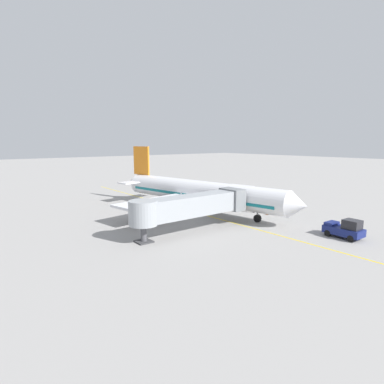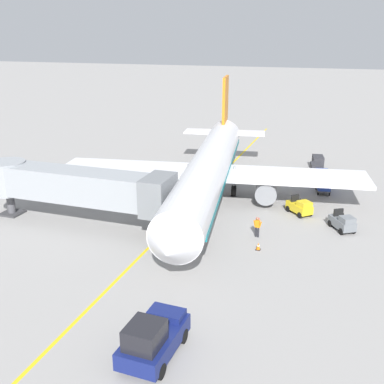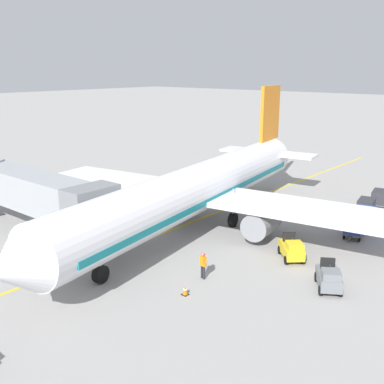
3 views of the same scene
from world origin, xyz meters
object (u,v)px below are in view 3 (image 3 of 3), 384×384
(parked_airliner, at_px, (198,189))
(baggage_cart_third_in_train, at_px, (366,206))
(baggage_tug_trailing, at_px, (292,249))
(ground_crew_wing_walker, at_px, (203,264))
(baggage_cart_front, at_px, (355,225))
(jet_bridge, at_px, (29,190))
(baggage_cart_tail_end, at_px, (380,197))
(baggage_tug_lead, at_px, (329,278))
(safety_cone_nose_left, at_px, (185,290))
(baggage_cart_second_in_train, at_px, (365,216))

(parked_airliner, xyz_separation_m, baggage_cart_third_in_train, (-9.25, -11.39, -2.24))
(baggage_tug_trailing, bearing_deg, ground_crew_wing_walker, 66.53)
(baggage_cart_front, distance_m, baggage_cart_third_in_train, 5.51)
(jet_bridge, distance_m, baggage_cart_tail_end, 30.35)
(baggage_tug_lead, bearing_deg, baggage_cart_tail_end, -79.30)
(baggage_tug_lead, bearing_deg, ground_crew_wing_walker, 29.33)
(parked_airliner, height_order, safety_cone_nose_left, parked_airliner)
(baggage_tug_lead, distance_m, baggage_cart_second_in_train, 12.29)
(baggage_cart_third_in_train, bearing_deg, baggage_tug_trailing, 88.14)
(parked_airliner, height_order, jet_bridge, parked_airliner)
(parked_airliner, height_order, baggage_cart_second_in_train, parked_airliner)
(parked_airliner, height_order, baggage_cart_front, parked_airliner)
(baggage_cart_tail_end, relative_size, ground_crew_wing_walker, 1.76)
(baggage_cart_second_in_train, height_order, safety_cone_nose_left, baggage_cart_second_in_train)
(jet_bridge, bearing_deg, parked_airliner, -133.60)
(baggage_tug_trailing, relative_size, baggage_cart_third_in_train, 0.89)
(baggage_cart_tail_end, bearing_deg, safety_cone_nose_left, 84.36)
(baggage_cart_front, height_order, ground_crew_wing_walker, ground_crew_wing_walker)
(baggage_tug_lead, height_order, baggage_tug_trailing, same)
(ground_crew_wing_walker, distance_m, safety_cone_nose_left, 2.43)
(baggage_cart_second_in_train, relative_size, safety_cone_nose_left, 5.05)
(jet_bridge, bearing_deg, baggage_cart_third_in_train, -131.19)
(jet_bridge, distance_m, ground_crew_wing_walker, 15.43)
(jet_bridge, relative_size, safety_cone_nose_left, 29.04)
(baggage_cart_third_in_train, distance_m, baggage_cart_tail_end, 3.64)
(safety_cone_nose_left, bearing_deg, jet_bridge, 0.27)
(baggage_cart_tail_end, bearing_deg, baggage_cart_front, 97.95)
(baggage_cart_tail_end, distance_m, ground_crew_wing_walker, 22.16)
(jet_bridge, height_order, baggage_cart_second_in_train, jet_bridge)
(baggage_cart_third_in_train, xyz_separation_m, ground_crew_wing_walker, (3.05, 18.33, 0.00))
(baggage_cart_third_in_train, relative_size, baggage_cart_tail_end, 1.00)
(baggage_cart_front, bearing_deg, jet_bridge, 38.46)
(baggage_tug_lead, height_order, baggage_cart_front, baggage_tug_lead)
(baggage_cart_second_in_train, height_order, baggage_cart_third_in_train, same)
(parked_airliner, relative_size, baggage_cart_front, 12.51)
(parked_airliner, relative_size, baggage_cart_third_in_train, 12.51)
(baggage_cart_front, bearing_deg, parked_airliner, 29.99)
(baggage_tug_trailing, bearing_deg, baggage_cart_second_in_train, -97.72)
(baggage_cart_tail_end, xyz_separation_m, safety_cone_nose_left, (2.39, 24.24, -0.66))
(baggage_tug_lead, height_order, ground_crew_wing_walker, ground_crew_wing_walker)
(jet_bridge, bearing_deg, safety_cone_nose_left, -179.73)
(baggage_cart_second_in_train, xyz_separation_m, baggage_cart_tail_end, (1.00, -6.33, 0.00))
(ground_crew_wing_walker, bearing_deg, baggage_cart_front, -108.01)
(baggage_tug_lead, bearing_deg, baggage_cart_front, -76.69)
(baggage_cart_front, bearing_deg, ground_crew_wing_walker, 71.99)
(parked_airliner, height_order, baggage_tug_lead, parked_airliner)
(jet_bridge, distance_m, baggage_cart_front, 24.71)
(baggage_cart_front, xyz_separation_m, baggage_cart_third_in_train, (1.16, -5.39, 0.00))
(baggage_tug_lead, height_order, baggage_cart_second_in_train, baggage_tug_lead)
(jet_bridge, relative_size, baggage_cart_front, 5.76)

